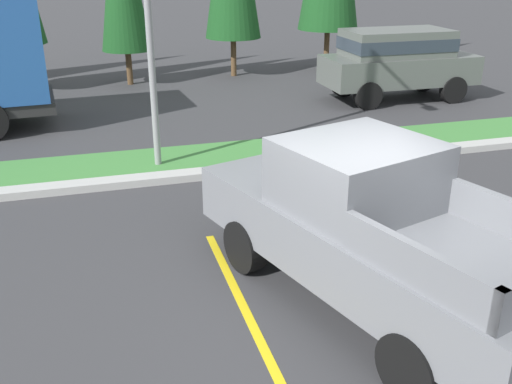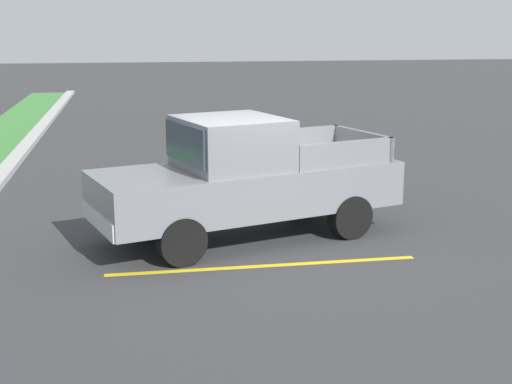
{
  "view_description": "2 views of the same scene",
  "coord_description": "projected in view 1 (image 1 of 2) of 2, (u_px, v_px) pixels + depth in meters",
  "views": [
    {
      "loc": [
        -2.91,
        -5.83,
        4.23
      ],
      "look_at": [
        -0.67,
        1.85,
        0.91
      ],
      "focal_mm": 40.82,
      "sensor_mm": 36.0,
      "label": 1
    },
    {
      "loc": [
        -11.39,
        1.91,
        3.6
      ],
      "look_at": [
        -0.24,
        -0.08,
        0.92
      ],
      "focal_mm": 49.76,
      "sensor_mm": 36.0,
      "label": 2
    }
  ],
  "objects": [
    {
      "name": "suv_distant",
      "position": [
        398.0,
        59.0,
        17.44
      ],
      "size": [
        4.6,
        1.96,
        2.1
      ],
      "color": "black",
      "rests_on": "ground"
    },
    {
      "name": "traffic_cone",
      "position": [
        473.0,
        223.0,
        9.1
      ],
      "size": [
        0.36,
        0.36,
        0.6
      ],
      "color": "orange",
      "rests_on": "ground"
    },
    {
      "name": "grass_median",
      "position": [
        231.0,
        155.0,
        12.94
      ],
      "size": [
        56.0,
        1.8,
        0.06
      ],
      "primitive_type": "cube",
      "color": "#42843D",
      "rests_on": "ground"
    },
    {
      "name": "parking_line_near",
      "position": [
        250.0,
        320.0,
        7.19
      ],
      "size": [
        0.12,
        4.8,
        0.01
      ],
      "primitive_type": "cube",
      "color": "yellow",
      "rests_on": "ground"
    },
    {
      "name": "parking_line_far",
      "position": [
        467.0,
        283.0,
        8.0
      ],
      "size": [
        0.12,
        4.8,
        0.01
      ],
      "primitive_type": "cube",
      "color": "yellow",
      "rests_on": "ground"
    },
    {
      "name": "ground_plane",
      "position": [
        345.0,
        303.0,
        7.55
      ],
      "size": [
        120.0,
        120.0,
        0.0
      ],
      "primitive_type": "plane",
      "color": "#38383A"
    },
    {
      "name": "pickup_truck_main",
      "position": [
        367.0,
        228.0,
        7.24
      ],
      "size": [
        3.35,
        5.54,
        2.1
      ],
      "color": "black",
      "rests_on": "ground"
    },
    {
      "name": "curb_strip",
      "position": [
        244.0,
        170.0,
        11.95
      ],
      "size": [
        56.0,
        0.4,
        0.15
      ],
      "primitive_type": "cube",
      "color": "#B2B2AD",
      "rests_on": "ground"
    }
  ]
}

